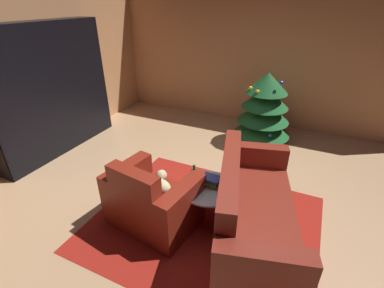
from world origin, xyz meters
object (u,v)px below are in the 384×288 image
(decorated_tree, at_px, (264,108))
(bottle_on_table, at_px, (194,176))
(couch_red, at_px, (251,213))
(coffee_table, at_px, (209,190))
(book_stack_on_table, at_px, (212,181))
(bookshelf_unit, at_px, (57,91))
(armchair_red, at_px, (152,201))

(decorated_tree, bearing_deg, bottle_on_table, -97.94)
(couch_red, height_order, coffee_table, couch_red)
(couch_red, relative_size, decorated_tree, 1.54)
(book_stack_on_table, bearing_deg, decorated_tree, 86.88)
(coffee_table, distance_m, book_stack_on_table, 0.11)
(book_stack_on_table, xyz_separation_m, bottle_on_table, (-0.20, -0.05, 0.05))
(decorated_tree, bearing_deg, bookshelf_unit, -152.49)
(book_stack_on_table, bearing_deg, armchair_red, -145.67)
(coffee_table, distance_m, bottle_on_table, 0.23)
(bottle_on_table, height_order, decorated_tree, decorated_tree)
(bookshelf_unit, height_order, book_stack_on_table, bookshelf_unit)
(couch_red, bearing_deg, coffee_table, 172.54)
(coffee_table, bearing_deg, armchair_red, -148.70)
(bookshelf_unit, xyz_separation_m, decorated_tree, (3.11, 1.62, -0.38))
(couch_red, xyz_separation_m, coffee_table, (-0.53, 0.07, 0.08))
(couch_red, bearing_deg, armchair_red, -166.00)
(coffee_table, xyz_separation_m, bottle_on_table, (-0.18, -0.00, 0.15))
(coffee_table, bearing_deg, decorated_tree, 86.58)
(bookshelf_unit, bearing_deg, armchair_red, -22.66)
(couch_red, relative_size, book_stack_on_table, 9.19)
(armchair_red, xyz_separation_m, couch_red, (1.09, 0.27, 0.02))
(bottle_on_table, distance_m, decorated_tree, 2.32)
(armchair_red, distance_m, bottle_on_table, 0.56)
(armchair_red, relative_size, coffee_table, 1.61)
(coffee_table, bearing_deg, couch_red, -7.46)
(armchair_red, relative_size, decorated_tree, 0.83)
(couch_red, distance_m, coffee_table, 0.54)
(coffee_table, bearing_deg, bottle_on_table, -179.56)
(book_stack_on_table, distance_m, bottle_on_table, 0.21)
(book_stack_on_table, relative_size, decorated_tree, 0.17)
(bottle_on_table, bearing_deg, decorated_tree, 82.06)
(bookshelf_unit, relative_size, decorated_tree, 1.69)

